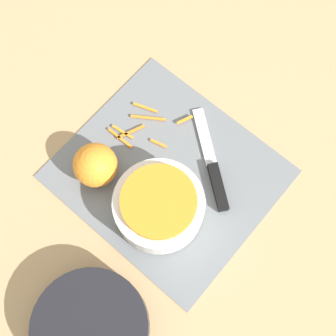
{
  "coord_description": "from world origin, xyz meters",
  "views": [
    {
      "loc": [
        -0.18,
        0.21,
        0.86
      ],
      "look_at": [
        0.0,
        0.0,
        0.04
      ],
      "focal_mm": 50.0,
      "sensor_mm": 36.0,
      "label": 1
    }
  ],
  "objects": [
    {
      "name": "bowl_dark",
      "position": [
        -0.09,
        0.3,
        0.03
      ],
      "size": [
        0.19,
        0.19,
        0.06
      ],
      "color": "black",
      "rests_on": "ground_plane"
    },
    {
      "name": "cutting_board",
      "position": [
        0.0,
        0.0,
        0.0
      ],
      "size": [
        0.39,
        0.35,
        0.01
      ],
      "color": "slate",
      "rests_on": "ground_plane"
    },
    {
      "name": "ground_plane",
      "position": [
        0.0,
        0.0,
        0.0
      ],
      "size": [
        4.0,
        4.0,
        0.0
      ],
      "primitive_type": "plane",
      "color": "tan"
    },
    {
      "name": "peel_pile",
      "position": [
        0.1,
        -0.04,
        0.01
      ],
      "size": [
        0.11,
        0.13,
        0.01
      ],
      "color": "orange",
      "rests_on": "cutting_board"
    },
    {
      "name": "orange_left",
      "position": [
        0.1,
        0.09,
        0.05
      ],
      "size": [
        0.08,
        0.08,
        0.08
      ],
      "color": "orange",
      "rests_on": "cutting_board"
    },
    {
      "name": "bowl_speckled",
      "position": [
        -0.04,
        0.07,
        0.04
      ],
      "size": [
        0.16,
        0.16,
        0.08
      ],
      "color": "silver",
      "rests_on": "cutting_board"
    },
    {
      "name": "knife",
      "position": [
        -0.07,
        -0.05,
        0.01
      ],
      "size": [
        0.18,
        0.15,
        0.02
      ],
      "rotation": [
        0.0,
        0.0,
        -0.65
      ],
      "color": "black",
      "rests_on": "cutting_board"
    }
  ]
}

